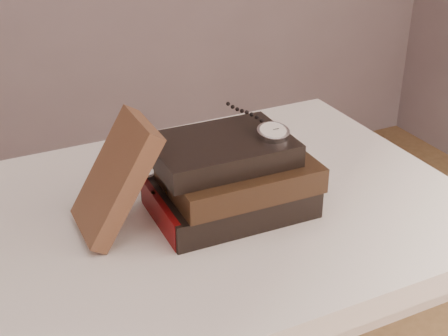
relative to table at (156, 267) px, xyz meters
name	(u,v)px	position (x,y,z in m)	size (l,w,h in m)	color
table	(156,267)	(0.00, 0.00, 0.00)	(1.00, 0.60, 0.75)	white
book_stack	(231,178)	(0.12, -0.03, 0.15)	(0.24, 0.17, 0.12)	black
journal	(115,178)	(-0.05, 0.00, 0.18)	(0.03, 0.11, 0.18)	#47291B
pocket_watch	(271,131)	(0.18, -0.04, 0.22)	(0.05, 0.15, 0.02)	silver
eyeglasses	(160,160)	(0.04, 0.05, 0.16)	(0.10, 0.12, 0.05)	silver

